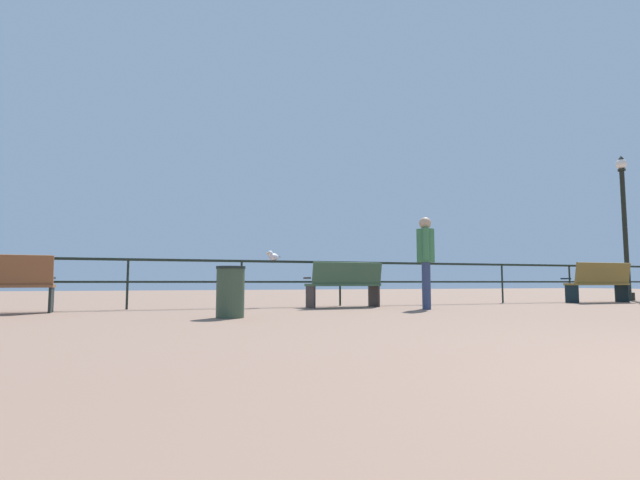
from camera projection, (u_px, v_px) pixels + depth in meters
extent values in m
cube|color=black|center=(340.00, 262.00, 10.54)|extent=(21.86, 0.05, 0.05)
cube|color=black|center=(340.00, 282.00, 10.50)|extent=(21.86, 0.04, 0.04)
cylinder|color=black|center=(127.00, 284.00, 9.09)|extent=(0.04, 0.04, 0.95)
cylinder|color=black|center=(241.00, 284.00, 9.79)|extent=(0.04, 0.04, 0.95)
cylinder|color=black|center=(340.00, 284.00, 10.49)|extent=(0.04, 0.04, 0.95)
cylinder|color=black|center=(426.00, 284.00, 11.20)|extent=(0.04, 0.04, 0.95)
cylinder|color=black|center=(502.00, 284.00, 11.90)|extent=(0.04, 0.04, 0.95)
cylinder|color=black|center=(570.00, 284.00, 12.61)|extent=(0.04, 0.04, 0.95)
cylinder|color=black|center=(630.00, 284.00, 13.31)|extent=(0.04, 0.04, 0.95)
cube|color=black|center=(51.00, 299.00, 8.16)|extent=(0.07, 0.40, 0.45)
cube|color=black|center=(54.00, 278.00, 8.35)|extent=(0.06, 0.31, 0.04)
cube|color=#36543A|center=(343.00, 285.00, 9.87)|extent=(1.58, 0.60, 0.05)
cube|color=#36543A|center=(348.00, 274.00, 9.69)|extent=(1.55, 0.25, 0.46)
cube|color=#322A27|center=(374.00, 296.00, 10.14)|extent=(0.07, 0.43, 0.46)
cube|color=#322A27|center=(369.00, 278.00, 10.34)|extent=(0.06, 0.34, 0.04)
cube|color=#322A27|center=(311.00, 296.00, 9.56)|extent=(0.07, 0.43, 0.46)
cube|color=#322A27|center=(307.00, 278.00, 9.77)|extent=(0.06, 0.34, 0.04)
cube|color=brown|center=(597.00, 284.00, 12.12)|extent=(1.76, 0.45, 0.05)
cube|color=brown|center=(603.00, 273.00, 11.96)|extent=(1.75, 0.16, 0.55)
cube|color=black|center=(622.00, 293.00, 12.36)|extent=(0.04, 0.39, 0.46)
cube|color=black|center=(615.00, 279.00, 12.55)|extent=(0.04, 0.30, 0.04)
cube|color=black|center=(572.00, 294.00, 11.84)|extent=(0.04, 0.39, 0.46)
cube|color=black|center=(566.00, 279.00, 12.03)|extent=(0.04, 0.30, 0.04)
cylinder|color=black|center=(629.00, 296.00, 13.50)|extent=(0.30, 0.30, 0.22)
cylinder|color=black|center=(625.00, 231.00, 13.66)|extent=(0.13, 0.13, 3.52)
cylinder|color=black|center=(622.00, 170.00, 13.82)|extent=(0.20, 0.20, 0.06)
sphere|color=silver|center=(621.00, 164.00, 13.84)|extent=(0.30, 0.30, 0.30)
cone|color=black|center=(621.00, 157.00, 13.85)|extent=(0.15, 0.15, 0.10)
cylinder|color=navy|center=(426.00, 286.00, 9.26)|extent=(0.16, 0.16, 0.90)
cylinder|color=navy|center=(426.00, 286.00, 9.09)|extent=(0.16, 0.16, 0.90)
cylinder|color=#3A7445|center=(426.00, 246.00, 9.24)|extent=(0.34, 0.34, 0.65)
cylinder|color=#3A7445|center=(425.00, 246.00, 9.47)|extent=(0.12, 0.12, 0.61)
cylinder|color=#3A7445|center=(426.00, 244.00, 9.02)|extent=(0.12, 0.12, 0.61)
sphere|color=tan|center=(425.00, 223.00, 9.28)|extent=(0.23, 0.23, 0.23)
ellipsoid|color=silver|center=(274.00, 257.00, 10.06)|extent=(0.31, 0.29, 0.15)
ellipsoid|color=gray|center=(274.00, 256.00, 10.06)|extent=(0.27, 0.24, 0.05)
sphere|color=silver|center=(270.00, 253.00, 9.96)|extent=(0.12, 0.12, 0.12)
cone|color=gold|center=(267.00, 253.00, 9.90)|extent=(0.07, 0.07, 0.05)
cube|color=gray|center=(278.00, 257.00, 10.18)|extent=(0.12, 0.11, 0.02)
cylinder|color=#354834|center=(230.00, 293.00, 6.97)|extent=(0.41, 0.41, 0.72)
cylinder|color=black|center=(231.00, 267.00, 7.01)|extent=(0.43, 0.43, 0.04)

